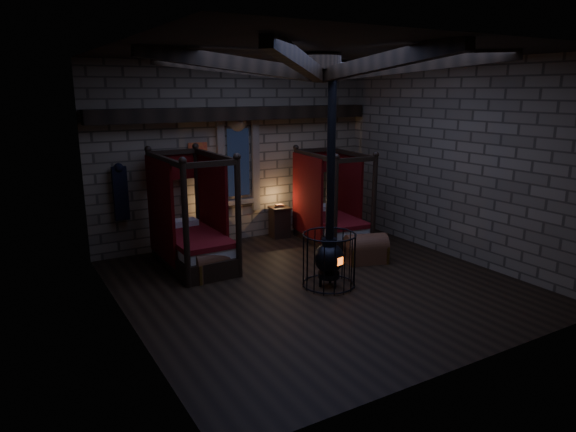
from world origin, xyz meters
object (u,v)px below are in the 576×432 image
bed_right (330,220)px  trunk_right (366,249)px  bed_left (192,238)px  stove (329,255)px  trunk_left (212,263)px

bed_right → trunk_right: bed_right is taller
bed_left → stove: (1.77, -2.44, 0.04)m
bed_right → trunk_left: 3.47m
bed_left → stove: 3.01m
bed_left → trunk_right: (3.25, -1.69, -0.30)m
bed_left → trunk_right: size_ratio=2.38×
bed_left → bed_right: bearing=-2.0°
trunk_left → stove: stove is taller
bed_right → trunk_right: (-0.20, -1.62, -0.26)m
bed_left → stove: bearing=-54.7°
trunk_right → stove: (-1.48, -0.74, 0.34)m
bed_left → bed_right: (3.45, -0.08, -0.04)m
trunk_right → stove: stove is taller
bed_right → trunk_left: size_ratio=2.27×
stove → trunk_left: bearing=123.1°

